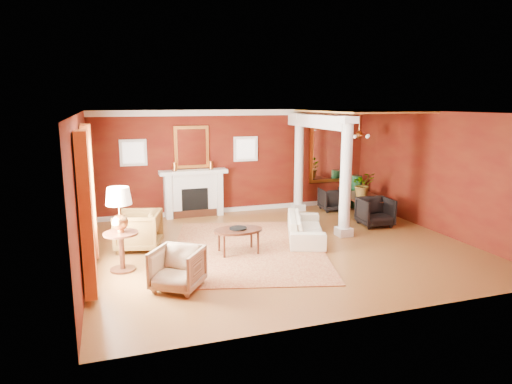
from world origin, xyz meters
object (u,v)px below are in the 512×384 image
object	(u,v)px
side_table	(120,214)
dining_table	(364,200)
armchair_leopard	(138,228)
coffee_table	(238,231)
armchair_stripe	(177,267)
sofa	(306,223)

from	to	relation	value
side_table	dining_table	size ratio (longest dim) A/B	0.99
armchair_leopard	dining_table	bearing A→B (deg)	115.44
dining_table	armchair_leopard	bearing A→B (deg)	107.78
dining_table	coffee_table	bearing A→B (deg)	123.23
coffee_table	dining_table	distance (m)	4.59
armchair_stripe	dining_table	bearing A→B (deg)	64.87
coffee_table	armchair_leopard	bearing A→B (deg)	154.92
armchair_leopard	coffee_table	distance (m)	2.16
sofa	armchair_stripe	bearing A→B (deg)	141.34
armchair_leopard	side_table	world-z (taller)	side_table
armchair_stripe	side_table	bearing A→B (deg)	159.73
sofa	side_table	xyz separation A→B (m)	(-4.08, -0.73, 0.70)
coffee_table	side_table	size ratio (longest dim) A/B	0.65
sofa	side_table	world-z (taller)	side_table
coffee_table	dining_table	world-z (taller)	dining_table
armchair_leopard	sofa	bearing A→B (deg)	98.90
armchair_stripe	armchair_leopard	bearing A→B (deg)	135.11
sofa	coffee_table	world-z (taller)	sofa
armchair_stripe	coffee_table	bearing A→B (deg)	78.49
armchair_leopard	side_table	bearing A→B (deg)	-1.65
coffee_table	side_table	distance (m)	2.44
armchair_stripe	side_table	distance (m)	1.62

